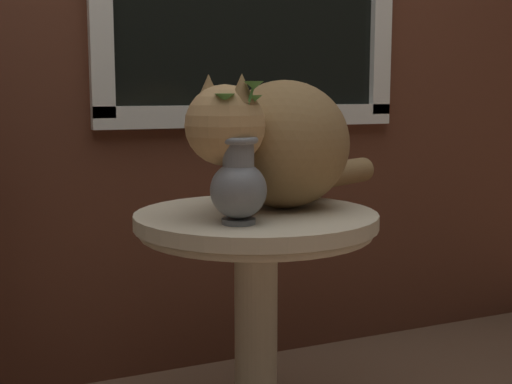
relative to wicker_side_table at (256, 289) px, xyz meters
The scene contains 3 objects.
wicker_side_table is the anchor object (origin of this frame).
cat 0.37m from the wicker_side_table, 20.71° to the left, with size 0.65×0.44×0.33m.
pewter_vase_with_ivy 0.33m from the wicker_side_table, 128.55° to the right, with size 0.13×0.13×0.31m.
Camera 1 is at (-0.55, -1.36, 0.92)m, focal length 48.45 mm.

